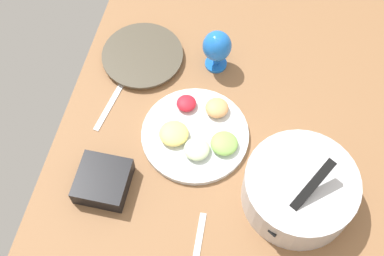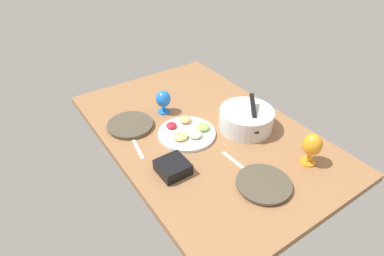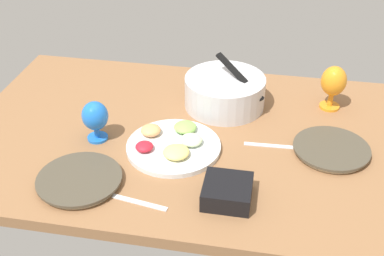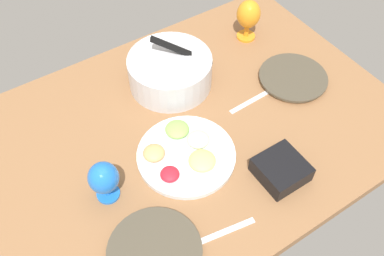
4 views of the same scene
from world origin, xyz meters
The scene contains 10 objects.
ground_plane centered at (0.00, 0.00, -2.00)cm, with size 160.00×104.00×4.00cm, color #8C603D.
dinner_plate_left centered at (-26.81, -33.37, 1.20)cm, with size 26.96×26.96×2.30cm.
dinner_plate_right centered at (51.96, -2.30, 1.18)cm, with size 26.11×26.11×2.27cm.
mixing_bowl centered at (11.97, 21.99, 6.57)cm, with size 31.14×31.10×19.69cm.
fruit_platter centered at (-1.70, -9.78, 1.66)cm, with size 32.69×32.69×5.13cm.
hurricane_glass_blue centered at (-29.42, -9.05, 9.11)cm, with size 9.25×9.25×14.95cm.
hurricane_glass_orange centered at (52.68, 28.01, 11.03)cm, with size 9.72×9.72×17.61cm.
square_bowl_black centered at (19.83, -32.43, 3.33)cm, with size 14.53×14.53×5.98cm.
fork_by_left_plate centered at (-5.85, -38.95, 0.30)cm, with size 18.00×1.80×0.60cm, color silver.
fork_by_right_plate centered at (31.18, -2.35, 0.30)cm, with size 18.00×1.80×0.60cm, color silver.
Camera 4 is at (-43.40, -78.09, 114.61)cm, focal length 39.35 mm.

